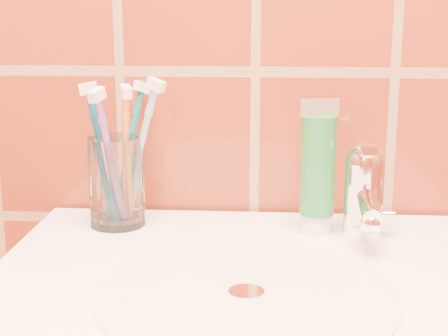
{
  "coord_description": "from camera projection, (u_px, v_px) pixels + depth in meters",
  "views": [
    {
      "loc": [
        0.02,
        0.28,
        1.13
      ],
      "look_at": [
        -0.03,
        1.08,
        0.94
      ],
      "focal_mm": 55.0,
      "sensor_mm": 36.0,
      "label": 1
    }
  ],
  "objects": [
    {
      "name": "glass_tumbler",
      "position": [
        116.0,
        182.0,
        0.88
      ],
      "size": [
        0.09,
        0.09,
        0.12
      ],
      "primitive_type": "cylinder",
      "rotation": [
        0.0,
        0.0,
        -0.41
      ],
      "color": "white",
      "rests_on": "pedestal_sink"
    },
    {
      "name": "toothbrush_2",
      "position": [
        111.0,
        161.0,
        0.85
      ],
      "size": [
        0.08,
        0.12,
        0.2
      ],
      "primitive_type": null,
      "rotation": [
        0.27,
        0.0,
        -0.38
      ],
      "color": "#7A499D",
      "rests_on": "glass_tumbler"
    },
    {
      "name": "toothpaste_tube",
      "position": [
        318.0,
        172.0,
        0.84
      ],
      "size": [
        0.05,
        0.04,
        0.17
      ],
      "rotation": [
        0.0,
        0.0,
        0.25
      ],
      "color": "white",
      "rests_on": "pedestal_sink"
    },
    {
      "name": "toothbrush_3",
      "position": [
        125.0,
        158.0,
        0.86
      ],
      "size": [
        0.07,
        0.09,
        0.2
      ],
      "primitive_type": null,
      "rotation": [
        0.17,
        0.0,
        0.43
      ],
      "color": "orange",
      "rests_on": "glass_tumbler"
    },
    {
      "name": "toothbrush_1",
      "position": [
        127.0,
        153.0,
        0.9
      ],
      "size": [
        0.12,
        0.14,
        0.2
      ],
      "primitive_type": null,
      "rotation": [
        0.35,
        0.0,
        2.54
      ],
      "color": "#0C6669",
      "rests_on": "glass_tumbler"
    },
    {
      "name": "faucet",
      "position": [
        364.0,
        188.0,
        0.83
      ],
      "size": [
        0.05,
        0.11,
        0.12
      ],
      "color": "white",
      "rests_on": "pedestal_sink"
    },
    {
      "name": "toothbrush_4",
      "position": [
        138.0,
        154.0,
        0.87
      ],
      "size": [
        0.12,
        0.11,
        0.2
      ],
      "primitive_type": null,
      "rotation": [
        0.31,
        0.0,
        1.2
      ],
      "color": "#7DB1DE",
      "rests_on": "glass_tumbler"
    },
    {
      "name": "toothbrush_0",
      "position": [
        103.0,
        157.0,
        0.86
      ],
      "size": [
        0.07,
        0.06,
        0.2
      ],
      "primitive_type": null,
      "rotation": [
        0.17,
        0.0,
        -1.41
      ],
      "color": "navy",
      "rests_on": "glass_tumbler"
    }
  ]
}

